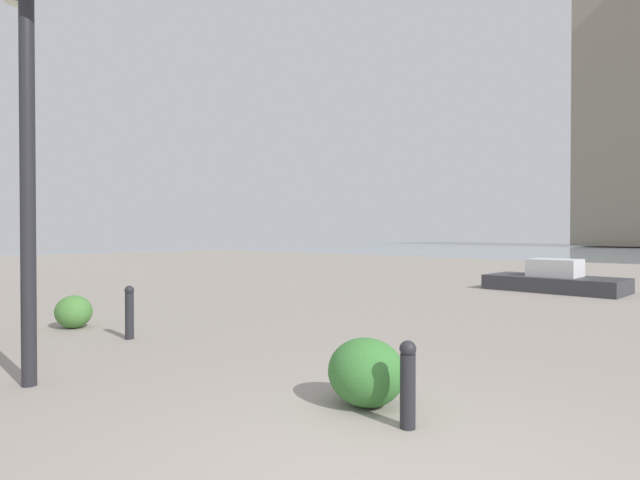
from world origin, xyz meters
The scene contains 6 objects.
lamppost centered at (3.88, 0.64, 2.73)m, with size 0.98×0.28×4.10m.
bollard_near centered at (0.51, -0.92, 0.36)m, with size 0.13×0.13×0.68m.
bollard_mid centered at (5.24, -1.12, 0.40)m, with size 0.13×0.13×0.76m.
shrub_low centered at (6.70, -0.94, 0.26)m, with size 0.61×0.54×0.51m.
shrub_round centered at (1.06, -1.11, 0.29)m, with size 0.69×0.62×0.59m.
boat centered at (2.71, -11.43, 0.21)m, with size 3.32×1.73×0.95m.
Camera 1 is at (-1.61, 2.45, 1.51)m, focal length 28.74 mm.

